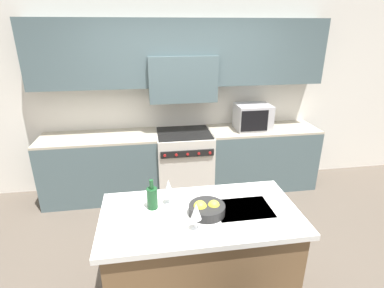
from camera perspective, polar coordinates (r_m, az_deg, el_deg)
The scene contains 10 objects.
ground_plane at distance 3.29m, azimuth 2.57°, elevation -22.80°, with size 10.00×10.00×0.00m, color brown.
back_cabinetry at distance 4.26m, azimuth -2.11°, elevation 12.16°, with size 10.00×0.46×2.70m.
back_counter at distance 4.36m, azimuth -1.52°, elevation -3.44°, with size 3.90×0.62×0.92m.
range_stove at distance 4.34m, azimuth -1.48°, elevation -3.55°, with size 0.77×0.70×0.92m.
microwave at distance 4.37m, azimuth 11.49°, elevation 5.08°, with size 0.48×0.40×0.36m.
kitchen_island at distance 2.70m, azimuth 1.54°, elevation -21.06°, with size 1.56×0.81×0.94m.
wine_bottle at distance 2.43m, azimuth -7.59°, elevation -10.06°, with size 0.09×0.09×0.25m.
wine_glass_near at distance 2.14m, azimuth 0.79°, elevation -12.81°, with size 0.08×0.08×0.22m.
wine_glass_far at distance 2.44m, azimuth -4.51°, elevation -8.26°, with size 0.08×0.08×0.22m.
fruit_bowl at distance 2.37m, azimuth 2.78°, elevation -12.21°, with size 0.28×0.28×0.11m.
Camera 1 is at (-0.50, -2.31, 2.29)m, focal length 28.00 mm.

